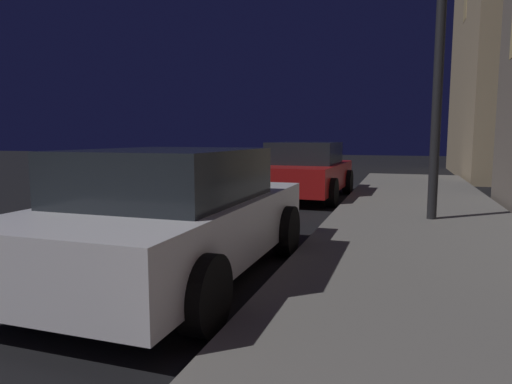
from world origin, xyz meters
TOP-DOWN VIEW (x-y plane):
  - car_white at (2.85, 4.24)m, footprint 2.12×4.11m
  - car_red at (2.85, 11.14)m, footprint 2.14×4.08m

SIDE VIEW (x-z plane):
  - car_red at x=2.85m, z-range -0.01..1.42m
  - car_white at x=2.85m, z-range 0.00..1.43m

